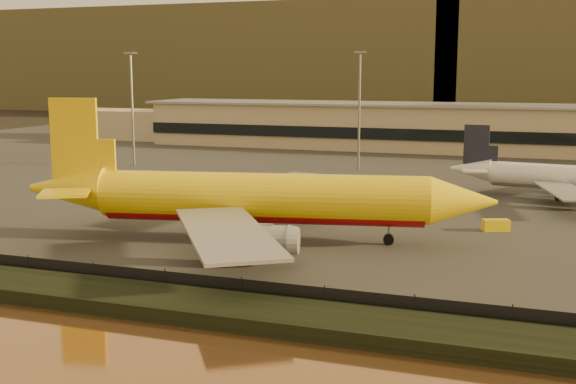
# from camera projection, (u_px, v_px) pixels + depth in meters

# --- Properties ---
(ground) EXTENTS (900.00, 900.00, 0.00)m
(ground) POSITION_uv_depth(u_px,v_px,m) (271.00, 267.00, 79.75)
(ground) COLOR black
(ground) RESTS_ON ground
(embankment) EXTENTS (320.00, 7.00, 1.40)m
(embankment) POSITION_uv_depth(u_px,v_px,m) (203.00, 307.00, 63.82)
(embankment) COLOR black
(embankment) RESTS_ON ground
(tarmac) EXTENTS (320.00, 220.00, 0.20)m
(tarmac) POSITION_uv_depth(u_px,v_px,m) (416.00, 164.00, 168.08)
(tarmac) COLOR #2D2D2D
(tarmac) RESTS_ON ground
(perimeter_fence) EXTENTS (300.00, 0.05, 2.20)m
(perimeter_fence) POSITION_uv_depth(u_px,v_px,m) (222.00, 288.00, 67.45)
(perimeter_fence) COLOR black
(perimeter_fence) RESTS_ON tarmac
(terminal_building) EXTENTS (202.00, 25.00, 12.60)m
(terminal_building) POSITION_uv_depth(u_px,v_px,m) (382.00, 127.00, 200.25)
(terminal_building) COLOR tan
(terminal_building) RESTS_ON tarmac
(apron_light_masts) EXTENTS (152.20, 12.20, 25.40)m
(apron_light_masts) POSITION_uv_depth(u_px,v_px,m) (477.00, 100.00, 141.98)
(apron_light_masts) COLOR slate
(apron_light_masts) RESTS_ON tarmac
(distant_hills) EXTENTS (470.00, 160.00, 70.00)m
(distant_hills) POSITION_uv_depth(u_px,v_px,m) (454.00, 53.00, 397.58)
(distant_hills) COLOR brown
(distant_hills) RESTS_ON ground
(dhl_cargo_jet) EXTENTS (59.42, 57.32, 17.83)m
(dhl_cargo_jet) POSITION_uv_depth(u_px,v_px,m) (255.00, 199.00, 90.53)
(dhl_cargo_jet) COLOR yellow
(dhl_cargo_jet) RESTS_ON tarmac
(white_narrowbody_jet) EXTENTS (41.62, 40.26, 11.96)m
(white_narrowbody_jet) POSITION_uv_depth(u_px,v_px,m) (574.00, 179.00, 119.51)
(white_narrowbody_jet) COLOR white
(white_narrowbody_jet) RESTS_ON tarmac
(gse_vehicle_yellow) EXTENTS (3.79, 2.71, 1.56)m
(gse_vehicle_yellow) POSITION_uv_depth(u_px,v_px,m) (496.00, 225.00, 96.67)
(gse_vehicle_yellow) COLOR yellow
(gse_vehicle_yellow) RESTS_ON tarmac
(gse_vehicle_white) EXTENTS (3.82, 1.91, 1.67)m
(gse_vehicle_white) POSITION_uv_depth(u_px,v_px,m) (230.00, 193.00, 122.33)
(gse_vehicle_white) COLOR white
(gse_vehicle_white) RESTS_ON tarmac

